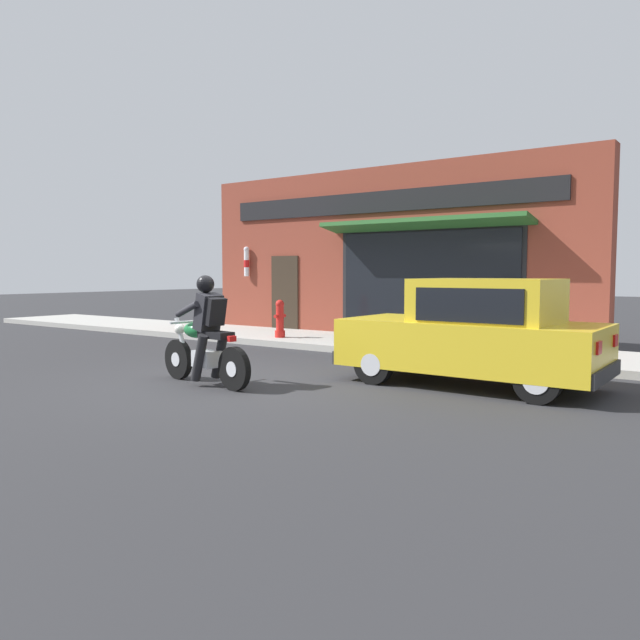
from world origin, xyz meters
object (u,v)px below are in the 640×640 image
object	(u,v)px
traffic_cone	(549,344)
motorcycle_with_rider	(206,339)
car_hatchback	(474,334)
fire_hydrant	(280,319)

from	to	relation	value
traffic_cone	motorcycle_with_rider	bearing A→B (deg)	140.93
motorcycle_with_rider	traffic_cone	distance (m)	5.85
car_hatchback	fire_hydrant	size ratio (longest dim) A/B	4.30
car_hatchback	fire_hydrant	distance (m)	6.35
car_hatchback	traffic_cone	distance (m)	2.39
motorcycle_with_rider	traffic_cone	world-z (taller)	motorcycle_with_rider
motorcycle_with_rider	car_hatchback	bearing A→B (deg)	-55.92
car_hatchback	traffic_cone	bearing A→B (deg)	-10.30
motorcycle_with_rider	fire_hydrant	world-z (taller)	motorcycle_with_rider
motorcycle_with_rider	car_hatchback	size ratio (longest dim) A/B	0.53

